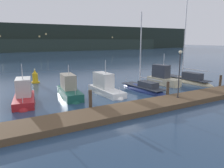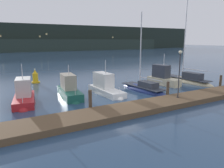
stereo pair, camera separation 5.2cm
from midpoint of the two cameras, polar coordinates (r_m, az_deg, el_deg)
ground_plane at (r=20.23m, az=4.40°, el=-4.82°), size 400.00×400.00×0.00m
dock at (r=18.36m, az=8.54°, el=-5.89°), size 34.32×2.80×0.45m
mooring_pile_1 at (r=17.44m, az=-5.62°, el=-4.44°), size 0.28×0.28×1.79m
mooring_pile_2 at (r=22.06m, az=14.40°, el=-1.54°), size 0.28×0.28×1.67m
mooring_pile_3 at (r=28.39m, az=26.51°, el=0.43°), size 0.28×0.28×1.65m
motorboat_berth_2 at (r=21.36m, az=-21.87°, el=-3.75°), size 2.81×5.50×4.29m
motorboat_berth_3 at (r=22.45m, az=-10.99°, el=-2.15°), size 2.34×5.76×3.71m
motorboat_berth_4 at (r=23.38m, az=-1.64°, el=-1.60°), size 1.87×6.16×4.16m
sailboat_berth_5 at (r=25.07m, az=8.25°, el=-1.43°), size 2.42×7.07×9.27m
motorboat_berth_6 at (r=28.83m, az=13.24°, el=0.77°), size 2.30×5.02×4.60m
sailboat_berth_7 at (r=31.55m, az=18.97°, el=0.79°), size 2.31×8.34×11.76m
channel_buoy at (r=30.99m, az=-19.34°, el=1.60°), size 1.07×1.07×1.92m
dock_lamppost at (r=20.54m, az=17.32°, el=4.36°), size 0.32×0.32×4.30m
hillside_backdrop at (r=124.98m, az=-24.47°, el=10.74°), size 240.00×23.00×13.82m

